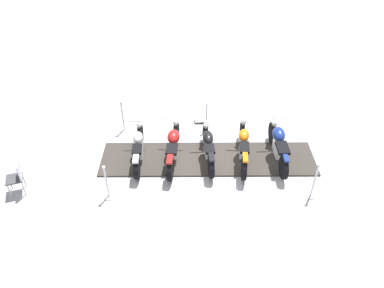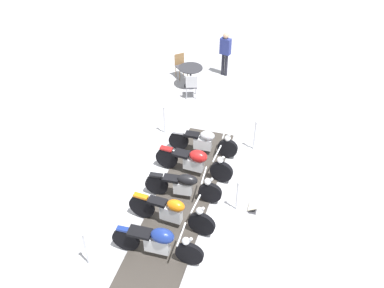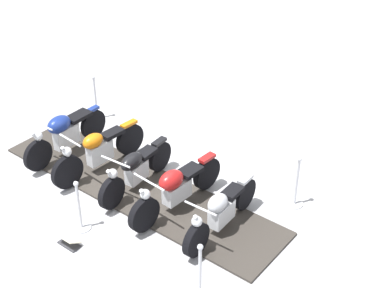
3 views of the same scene
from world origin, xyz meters
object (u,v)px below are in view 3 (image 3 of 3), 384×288
stanchion_left_rear (296,190)px  stanchion_left_front (96,103)px  motorcycle_navy (64,132)px  info_placard (69,242)px  motorcycle_chrome (221,211)px  motorcycle_black (135,169)px  motorcycle_maroon (175,188)px  motorcycle_copper (98,150)px  stanchion_right_rear (200,282)px  stanchion_right_mid (80,214)px

stanchion_left_rear → stanchion_left_front: (3.97, 3.40, 0.05)m
motorcycle_navy → info_placard: (-2.82, 0.00, -0.48)m
motorcycle_chrome → stanchion_left_front: 4.82m
motorcycle_black → motorcycle_maroon: (-0.75, -0.64, 0.02)m
motorcycle_copper → motorcycle_black: size_ratio=1.23×
motorcycle_maroon → stanchion_left_front: bearing=-108.4°
stanchion_right_rear → stanchion_right_mid: bearing=40.5°
motorcycle_chrome → stanchion_left_rear: size_ratio=1.54×
motorcycle_black → stanchion_left_front: size_ratio=1.42×
stanchion_right_rear → info_placard: (1.58, 1.92, -0.28)m
motorcycle_navy → stanchion_left_rear: bearing=106.4°
motorcycle_maroon → stanchion_right_rear: (-2.15, 0.01, -0.15)m
motorcycle_maroon → info_placard: bearing=-20.1°
stanchion_left_rear → stanchion_right_mid: size_ratio=1.05×
motorcycle_navy → stanchion_right_mid: motorcycle_navy is taller
motorcycle_maroon → motorcycle_black: bearing=-86.2°
motorcycle_navy → stanchion_left_front: bearing=-158.1°
motorcycle_black → motorcycle_copper: bearing=-94.4°
motorcycle_copper → motorcycle_black: bearing=94.2°
stanchion_left_rear → motorcycle_navy: bearing=58.5°
motorcycle_copper → info_placard: bearing=36.5°
motorcycle_chrome → stanchion_left_front: bearing=-110.1°
stanchion_right_rear → stanchion_left_rear: 2.89m
stanchion_right_mid → stanchion_left_front: bearing=-7.3°
stanchion_left_front → motorcycle_black: bearing=-168.9°
stanchion_left_rear → stanchion_right_mid: (0.11, 3.89, -0.03)m
motorcycle_navy → stanchion_right_mid: size_ratio=1.68×
motorcycle_copper → motorcycle_maroon: (-1.51, -1.28, -0.01)m
stanchion_right_rear → stanchion_left_rear: (1.88, -2.19, -0.01)m
info_placard → motorcycle_copper: bearing=-58.0°
motorcycle_copper → stanchion_left_rear: 3.90m
motorcycle_black → motorcycle_chrome: 1.97m
motorcycle_navy → motorcycle_copper: motorcycle_copper is taller
motorcycle_chrome → stanchion_left_front: stanchion_left_front is taller
motorcycle_copper → stanchion_left_front: size_ratio=1.74×
motorcycle_black → stanchion_right_rear: stanchion_right_rear is taller
motorcycle_maroon → motorcycle_navy: bearing=-86.0°
motorcycle_navy → stanchion_left_rear: size_ratio=1.60×
motorcycle_copper → stanchion_right_mid: motorcycle_copper is taller
motorcycle_black → motorcycle_chrome: motorcycle_black is taller
motorcycle_maroon → stanchion_left_front: stanchion_left_front is taller
motorcycle_black → motorcycle_chrome: (-1.50, -1.28, -0.02)m
motorcycle_maroon → info_placard: motorcycle_maroon is taller
motorcycle_navy → stanchion_right_rear: stanchion_right_rear is taller
motorcycle_black → stanchion_right_mid: bearing=-4.3°
motorcycle_black → stanchion_left_rear: 3.00m
motorcycle_copper → stanchion_right_mid: bearing=39.4°
motorcycle_chrome → info_placard: motorcycle_chrome is taller
stanchion_left_rear → stanchion_right_mid: 3.90m
motorcycle_copper → stanchion_left_rear: size_ratio=1.80×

